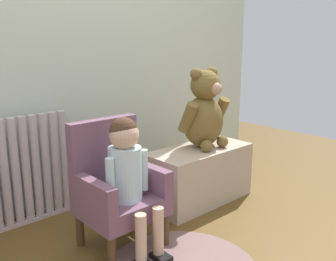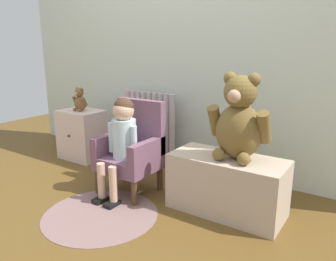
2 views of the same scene
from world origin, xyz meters
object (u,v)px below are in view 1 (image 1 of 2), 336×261
at_px(radiator, 26,171).
at_px(large_teddy_bear, 204,113).
at_px(child_armchair, 116,187).
at_px(child_figure, 128,167).
at_px(low_bench, 199,175).

xyz_separation_m(radiator, large_teddy_bear, (1.04, -0.47, 0.28)).
distance_m(radiator, large_teddy_bear, 1.18).
distance_m(radiator, child_armchair, 0.61).
bearing_deg(child_armchair, large_teddy_bear, 6.30).
height_order(radiator, child_figure, child_figure).
xyz_separation_m(child_figure, large_teddy_bear, (0.78, 0.20, 0.15)).
xyz_separation_m(child_armchair, low_bench, (0.73, 0.07, -0.13)).
bearing_deg(child_armchair, radiator, 114.96).
height_order(radiator, large_teddy_bear, large_teddy_bear).
distance_m(radiator, child_figure, 0.73).
distance_m(child_armchair, low_bench, 0.74).
bearing_deg(large_teddy_bear, radiator, 155.68).
height_order(child_figure, low_bench, child_figure).
relative_size(radiator, child_armchair, 0.97).
distance_m(child_figure, low_bench, 0.80).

